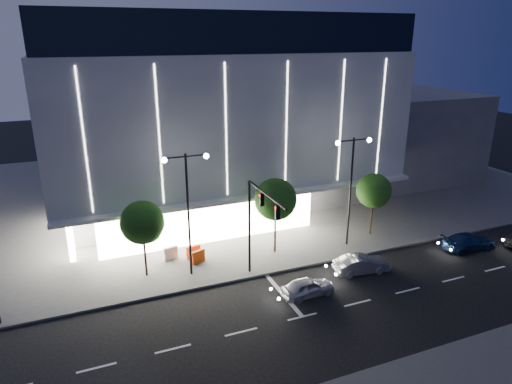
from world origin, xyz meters
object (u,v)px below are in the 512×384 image
object	(u,v)px
car_lead	(308,287)
traffic_mast	(257,215)
car_second	(361,264)
barrier_b	(171,253)
tree_right	(374,193)
tree_left	(143,225)
street_lamp_west	(188,197)
car_third	(469,242)
barrier_a	(198,257)
barrier_c	(193,252)
tree_mid	(276,202)
street_lamp_east	(351,176)

from	to	relation	value
car_lead	traffic_mast	bearing A→B (deg)	38.39
car_second	barrier_b	world-z (taller)	car_second
tree_right	traffic_mast	bearing A→B (deg)	-162.98
tree_left	barrier_b	size ratio (longest dim) A/B	5.20
street_lamp_west	car_third	bearing A→B (deg)	-11.03
tree_right	barrier_b	world-z (taller)	tree_right
barrier_a	car_third	bearing A→B (deg)	-35.01
tree_left	barrier_c	bearing A→B (deg)	19.68
tree_left	barrier_c	size ratio (longest dim) A/B	5.20
car_second	car_lead	bearing A→B (deg)	111.30
tree_mid	barrier_b	world-z (taller)	tree_mid
car_second	barrier_c	xyz separation A→B (m)	(-10.71, 6.56, -0.01)
traffic_mast	street_lamp_east	world-z (taller)	street_lamp_east
tree_right	barrier_b	distance (m)	17.30
tree_right	barrier_c	size ratio (longest dim) A/B	5.01
car_second	barrier_a	size ratio (longest dim) A/B	3.66
barrier_b	street_lamp_east	bearing A→B (deg)	-23.57
tree_mid	street_lamp_east	bearing A→B (deg)	-9.69
street_lamp_east	barrier_a	xyz separation A→B (m)	(-12.10, 1.45, -5.31)
tree_right	street_lamp_east	bearing A→B (deg)	-161.37
traffic_mast	street_lamp_west	distance (m)	4.89
tree_mid	car_third	xyz separation A→B (m)	(14.66, -5.25, -3.68)
car_second	barrier_b	distance (m)	14.22
traffic_mast	car_third	bearing A→B (deg)	-5.06
car_second	barrier_a	bearing A→B (deg)	69.24
car_second	barrier_b	size ratio (longest dim) A/B	3.66
tree_mid	car_second	size ratio (longest dim) A/B	1.53
tree_mid	barrier_a	distance (m)	7.16
tree_left	car_lead	distance (m)	11.92
tree_right	car_second	size ratio (longest dim) A/B	1.37
tree_left	car_third	distance (m)	25.44
street_lamp_east	car_lead	world-z (taller)	street_lamp_east
street_lamp_west	tree_left	distance (m)	3.69
car_second	street_lamp_east	bearing A→B (deg)	-12.37
barrier_a	car_second	bearing A→B (deg)	-47.79
street_lamp_west	tree_mid	size ratio (longest dim) A/B	1.46
street_lamp_west	barrier_c	bearing A→B (deg)	71.59
tree_mid	traffic_mast	bearing A→B (deg)	-129.42
street_lamp_west	car_third	distance (m)	22.72
street_lamp_east	barrier_b	bearing A→B (deg)	168.56
street_lamp_east	barrier_b	world-z (taller)	street_lamp_east
street_lamp_west	car_lead	size ratio (longest dim) A/B	2.48
street_lamp_east	barrier_c	xyz separation A→B (m)	(-12.21, 2.37, -5.31)
tree_left	barrier_b	distance (m)	4.36
street_lamp_east	tree_left	world-z (taller)	street_lamp_east
street_lamp_east	barrier_b	size ratio (longest dim) A/B	8.18
tree_mid	car_second	world-z (taller)	tree_mid
street_lamp_east	barrier_a	size ratio (longest dim) A/B	8.18
street_lamp_east	barrier_c	size ratio (longest dim) A/B	8.18
tree_mid	car_lead	size ratio (longest dim) A/B	1.69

